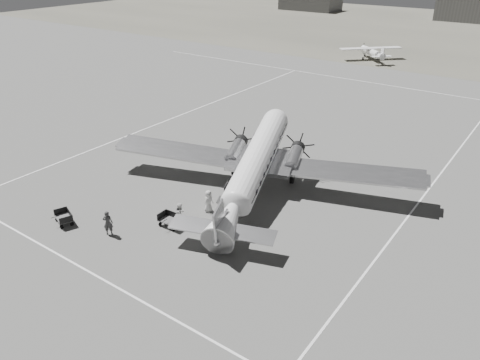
# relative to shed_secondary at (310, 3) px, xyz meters

# --- Properties ---
(ground) EXTENTS (260.00, 260.00, 0.00)m
(ground) POSITION_rel_shed_secondary_xyz_m (55.00, -115.00, -2.00)
(ground) COLOR slate
(ground) RESTS_ON ground
(taxi_line_near) EXTENTS (60.00, 0.15, 0.01)m
(taxi_line_near) POSITION_rel_shed_secondary_xyz_m (55.00, -129.00, -1.99)
(taxi_line_near) COLOR white
(taxi_line_near) RESTS_ON ground
(taxi_line_right) EXTENTS (0.15, 80.00, 0.01)m
(taxi_line_right) POSITION_rel_shed_secondary_xyz_m (67.00, -115.00, -1.99)
(taxi_line_right) COLOR white
(taxi_line_right) RESTS_ON ground
(taxi_line_left) EXTENTS (0.15, 60.00, 0.01)m
(taxi_line_left) POSITION_rel_shed_secondary_xyz_m (37.00, -105.00, -1.99)
(taxi_line_left) COLOR white
(taxi_line_left) RESTS_ON ground
(taxi_line_horizon) EXTENTS (90.00, 0.15, 0.01)m
(taxi_line_horizon) POSITION_rel_shed_secondary_xyz_m (55.00, -75.00, -1.99)
(taxi_line_horizon) COLOR white
(taxi_line_horizon) RESTS_ON ground
(shed_secondary) EXTENTS (18.00, 10.00, 4.00)m
(shed_secondary) POSITION_rel_shed_secondary_xyz_m (0.00, 0.00, 0.00)
(shed_secondary) COLOR #505050
(shed_secondary) RESTS_ON ground
(dc3_airliner) EXTENTS (31.05, 25.87, 5.07)m
(dc3_airliner) POSITION_rel_shed_secondary_xyz_m (55.64, -114.60, 0.53)
(dc3_airliner) COLOR silver
(dc3_airliner) RESTS_ON ground
(light_plane_left) EXTENTS (14.58, 14.56, 2.36)m
(light_plane_left) POSITION_rel_shed_secondary_xyz_m (44.03, -59.81, -0.82)
(light_plane_left) COLOR white
(light_plane_left) RESTS_ON ground
(baggage_cart_near) EXTENTS (1.72, 1.24, 0.95)m
(baggage_cart_near) POSITION_rel_shed_secondary_xyz_m (53.33, -122.09, -1.52)
(baggage_cart_near) COLOR #505050
(baggage_cart_near) RESTS_ON ground
(baggage_cart_far) EXTENTS (1.95, 1.66, 0.93)m
(baggage_cart_far) POSITION_rel_shed_secondary_xyz_m (46.72, -126.33, -1.54)
(baggage_cart_far) COLOR #505050
(baggage_cart_far) RESTS_ON ground
(ground_crew) EXTENTS (0.82, 0.77, 1.87)m
(ground_crew) POSITION_rel_shed_secondary_xyz_m (50.55, -125.39, -1.06)
(ground_crew) COLOR #333333
(ground_crew) RESTS_ON ground
(ramp_agent) EXTENTS (0.89, 1.04, 1.85)m
(ramp_agent) POSITION_rel_shed_secondary_xyz_m (53.91, -121.55, -1.08)
(ramp_agent) COLOR silver
(ramp_agent) RESTS_ON ground
(passenger) EXTENTS (0.58, 0.88, 1.78)m
(passenger) POSITION_rel_shed_secondary_xyz_m (54.25, -118.79, -1.11)
(passenger) COLOR silver
(passenger) RESTS_ON ground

